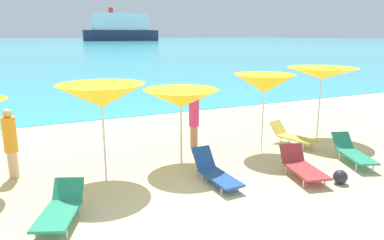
{
  "coord_description": "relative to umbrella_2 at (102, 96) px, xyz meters",
  "views": [
    {
      "loc": [
        -2.64,
        -4.71,
        3.41
      ],
      "look_at": [
        1.35,
        3.72,
        1.2
      ],
      "focal_mm": 33.61,
      "sensor_mm": 36.0,
      "label": 1
    }
  ],
  "objects": [
    {
      "name": "ground_plane",
      "position": [
        1.03,
        6.45,
        -2.2
      ],
      "size": [
        50.0,
        100.0,
        0.3
      ],
      "primitive_type": "cube",
      "color": "beige"
    },
    {
      "name": "ocean_water",
      "position": [
        1.03,
        226.37,
        -2.04
      ],
      "size": [
        650.0,
        440.0,
        0.02
      ],
      "primitive_type": "cube",
      "color": "#38B7CC",
      "rests_on": "ground_plane"
    },
    {
      "name": "umbrella_2",
      "position": [
        0.0,
        0.0,
        0.0
      ],
      "size": [
        2.08,
        2.08,
        2.33
      ],
      "color": "silver",
      "rests_on": "ground_plane"
    },
    {
      "name": "umbrella_3",
      "position": [
        2.09,
        0.22,
        -0.25
      ],
      "size": [
        2.17,
        2.17,
        2.04
      ],
      "color": "silver",
      "rests_on": "ground_plane"
    },
    {
      "name": "umbrella_4",
      "position": [
        4.69,
        0.17,
        -0.0
      ],
      "size": [
        1.83,
        1.83,
        2.32
      ],
      "color": "silver",
      "rests_on": "ground_plane"
    },
    {
      "name": "umbrella_5",
      "position": [
        7.26,
        0.55,
        0.14
      ],
      "size": [
        2.44,
        2.44,
        2.38
      ],
      "color": "silver",
      "rests_on": "ground_plane"
    },
    {
      "name": "lounge_chair_2",
      "position": [
        4.37,
        -1.92,
        -1.76
      ],
      "size": [
        0.94,
        1.6,
        0.67
      ],
      "rotation": [
        0.0,
        0.0,
        -0.23
      ],
      "color": "#A53333",
      "rests_on": "ground_plane"
    },
    {
      "name": "lounge_chair_3",
      "position": [
        6.33,
        -1.72,
        -1.73
      ],
      "size": [
        1.08,
        1.76,
        0.67
      ],
      "rotation": [
        0.0,
        0.0,
        -0.36
      ],
      "color": "#268C66",
      "rests_on": "ground_plane"
    },
    {
      "name": "lounge_chair_4",
      "position": [
        -1.2,
        -1.7,
        -1.77
      ],
      "size": [
        1.13,
        1.58,
        0.63
      ],
      "rotation": [
        0.0,
        0.0,
        -0.4
      ],
      "color": "#268C66",
      "rests_on": "ground_plane"
    },
    {
      "name": "lounge_chair_5",
      "position": [
        2.29,
        -1.29,
        -1.78
      ],
      "size": [
        0.55,
        1.67,
        0.69
      ],
      "rotation": [
        0.0,
        0.0,
        0.03
      ],
      "color": "#1E478C",
      "rests_on": "ground_plane"
    },
    {
      "name": "lounge_chair_6",
      "position": [
        5.93,
        0.28,
        -1.74
      ],
      "size": [
        0.88,
        1.6,
        0.67
      ],
      "rotation": [
        0.0,
        0.0,
        0.25
      ],
      "color": "#D8BF4C",
      "rests_on": "ground_plane"
    },
    {
      "name": "beachgoer_0",
      "position": [
        -2.02,
        1.09,
        -1.13
      ],
      "size": [
        0.32,
        0.32,
        1.72
      ],
      "rotation": [
        0.0,
        0.0,
        0.51
      ],
      "color": "#DBAA84",
      "rests_on": "ground_plane"
    },
    {
      "name": "beachgoer_1",
      "position": [
        3.01,
        1.36,
        -1.08
      ],
      "size": [
        0.31,
        0.31,
        1.8
      ],
      "rotation": [
        0.0,
        0.0,
        2.24
      ],
      "color": "#A3704C",
      "rests_on": "ground_plane"
    },
    {
      "name": "beach_ball",
      "position": [
        4.92,
        -2.62,
        -1.88
      ],
      "size": [
        0.33,
        0.33,
        0.33
      ],
      "primitive_type": "sphere",
      "color": "#26262D",
      "rests_on": "ground_plane"
    },
    {
      "name": "cruise_ship",
      "position": [
        55.41,
        213.18,
        5.19
      ],
      "size": [
        45.13,
        11.17,
        19.27
      ],
      "rotation": [
        0.0,
        0.0,
        -0.07
      ],
      "color": "#262D47",
      "rests_on": "ocean_water"
    }
  ]
}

